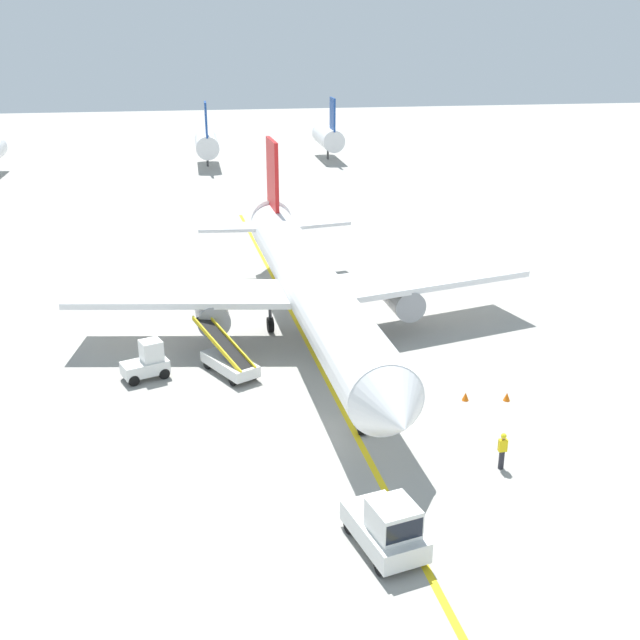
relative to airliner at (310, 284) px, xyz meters
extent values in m
plane|color=#9E9B93|center=(-0.70, -11.83, -3.42)|extent=(300.00, 300.00, 0.00)
cube|color=yellow|center=(0.03, -6.83, -3.41)|extent=(4.14, 79.92, 0.01)
cylinder|color=white|center=(0.03, -0.54, 0.03)|extent=(4.73, 30.12, 3.30)
cone|color=white|center=(0.80, -16.73, 0.03)|extent=(3.35, 2.55, 3.23)
cone|color=white|center=(-0.76, 15.84, 0.43)|extent=(3.27, 2.95, 3.14)
cube|color=white|center=(7.44, 1.31, -0.37)|extent=(13.69, 7.56, 0.36)
cylinder|color=gray|center=(5.85, 0.24, -1.37)|extent=(2.05, 3.29, 1.90)
cube|color=white|center=(-7.53, 0.59, -0.37)|extent=(13.54, 6.43, 0.36)
cylinder|color=gray|center=(-5.84, -0.33, -1.37)|extent=(2.05, 3.29, 1.90)
cube|color=red|center=(-0.65, 13.44, 4.08)|extent=(0.47, 4.01, 5.20)
cube|color=white|center=(2.37, 13.18, 0.43)|extent=(5.52, 3.13, 0.24)
cube|color=white|center=(-3.62, 12.90, 0.43)|extent=(5.38, 2.67, 0.24)
cylinder|color=#4C4C51|center=(0.58, -12.03, -1.86)|extent=(0.20, 0.20, 3.12)
cylinder|color=black|center=(0.58, -12.03, -3.14)|extent=(0.38, 0.58, 0.56)
cylinder|color=#4C4C51|center=(2.13, 1.56, -1.86)|extent=(0.20, 0.20, 3.12)
cylinder|color=black|center=(2.13, 1.56, -2.94)|extent=(0.40, 0.98, 0.96)
cylinder|color=#4C4C51|center=(-2.27, 1.35, -1.86)|extent=(0.20, 0.20, 3.12)
cylinder|color=black|center=(-2.27, 1.35, -2.94)|extent=(0.40, 0.98, 0.96)
cube|color=black|center=(0.71, -14.73, 0.38)|extent=(2.85, 1.13, 0.60)
cube|color=silver|center=(-0.44, -20.19, -2.72)|extent=(2.68, 3.94, 0.80)
cube|color=silver|center=(-0.29, -20.80, -1.77)|extent=(1.85, 1.93, 1.10)
cube|color=black|center=(-0.11, -21.55, -1.77)|extent=(1.40, 0.41, 0.77)
cylinder|color=black|center=(0.64, -21.23, -3.12)|extent=(0.35, 0.63, 0.60)
cylinder|color=black|center=(-0.93, -21.60, -3.12)|extent=(0.35, 0.63, 0.60)
cylinder|color=black|center=(0.06, -18.77, -3.12)|extent=(0.35, 0.63, 0.60)
cylinder|color=black|center=(-1.51, -19.15, -3.12)|extent=(0.35, 0.63, 0.60)
cube|color=silver|center=(-9.62, -4.21, -2.77)|extent=(2.71, 2.09, 0.70)
cube|color=silver|center=(-9.23, -4.05, -1.87)|extent=(1.38, 1.36, 1.10)
cube|color=black|center=(-8.75, -3.86, -1.87)|extent=(0.43, 0.94, 0.77)
cylinder|color=black|center=(-9.04, -3.39, -3.12)|extent=(0.64, 0.42, 0.60)
cylinder|color=black|center=(-8.63, -4.41, -3.12)|extent=(0.64, 0.42, 0.60)
cylinder|color=black|center=(-10.60, -4.00, -3.12)|extent=(0.64, 0.42, 0.60)
cylinder|color=black|center=(-10.20, -5.03, -3.12)|extent=(0.64, 0.42, 0.60)
cube|color=silver|center=(-5.10, -4.38, -2.82)|extent=(3.12, 4.06, 0.60)
cylinder|color=black|center=(-6.29, -3.52, -3.12)|extent=(0.48, 0.63, 0.60)
cylinder|color=black|center=(-5.17, -2.91, -3.12)|extent=(0.48, 0.63, 0.60)
cylinder|color=black|center=(-5.03, -5.86, -3.12)|extent=(0.48, 0.63, 0.60)
cylinder|color=black|center=(-3.90, -5.25, -3.12)|extent=(0.48, 0.63, 0.60)
cube|color=black|center=(-5.38, -3.86, -1.87)|extent=(3.16, 4.82, 1.76)
cube|color=yellow|center=(-5.78, -4.07, -1.75)|extent=(2.45, 4.46, 1.84)
cube|color=yellow|center=(-4.98, -3.64, -1.75)|extent=(2.45, 4.46, 1.84)
cylinder|color=#26262D|center=(5.81, -15.89, -2.99)|extent=(0.24, 0.24, 0.85)
cube|color=yellow|center=(5.81, -15.89, -2.29)|extent=(0.36, 0.22, 0.56)
sphere|color=#9E7051|center=(5.81, -15.89, -1.90)|extent=(0.20, 0.20, 0.20)
sphere|color=yellow|center=(5.81, -15.89, -1.84)|extent=(0.24, 0.24, 0.24)
cone|color=orange|center=(6.49, -9.56, -3.20)|extent=(0.36, 0.36, 0.44)
cone|color=orange|center=(7.28, 4.29, -3.20)|extent=(0.36, 0.36, 0.44)
cone|color=orange|center=(2.02, 4.51, -3.20)|extent=(0.36, 0.36, 0.44)
cone|color=orange|center=(8.55, -9.94, -3.20)|extent=(0.36, 0.36, 0.44)
cylinder|color=silver|center=(-4.26, 62.54, -0.32)|extent=(3.00, 10.00, 3.00)
cylinder|color=#3F3F3F|center=(-4.26, 62.54, -2.62)|extent=(0.30, 0.30, 1.60)
cube|color=navy|center=(-4.26, 59.04, 3.18)|extent=(0.24, 3.20, 4.40)
cylinder|color=silver|center=(12.91, 65.77, -0.32)|extent=(3.00, 10.00, 3.00)
cylinder|color=#3F3F3F|center=(12.91, 65.77, -2.62)|extent=(0.30, 0.30, 1.60)
cube|color=navy|center=(12.91, 62.27, 3.18)|extent=(0.24, 3.20, 4.40)
camera|label=1|loc=(-6.55, -42.31, 14.28)|focal=42.63mm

